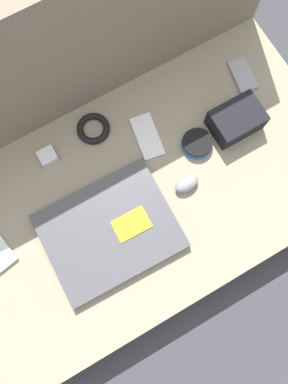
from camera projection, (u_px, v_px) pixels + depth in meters
The scene contains 11 objects.
ground_plane at pixel (144, 202), 1.09m from camera, with size 8.00×8.00×0.00m, color #38383D.
couch_seat at pixel (144, 198), 1.03m from camera, with size 1.08×0.60×0.11m.
couch_backrest at pixel (62, 41), 0.91m from camera, with size 1.08×0.20×0.52m.
laptop at pixel (110, 231), 0.95m from camera, with size 0.33×0.27×0.03m.
computer_mouse at pixel (187, 184), 0.97m from camera, with size 0.07×0.04×0.03m.
speaker_puck at pixel (197, 143), 1.00m from camera, with size 0.08×0.08×0.02m.
phone_black at pixel (147, 137), 1.01m from camera, with size 0.08×0.13×0.01m.
phone_small at pixel (242, 75), 1.05m from camera, with size 0.07×0.11×0.01m.
camera_pouch at pixel (236, 120), 0.99m from camera, with size 0.13×0.10×0.06m.
charger_brick at pixel (48, 157), 0.99m from camera, with size 0.05×0.04×0.03m.
cable_coil at pixel (93, 129), 1.01m from camera, with size 0.09×0.09×0.02m.
Camera 1 is at (-0.10, -0.18, 1.07)m, focal length 35.00 mm.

